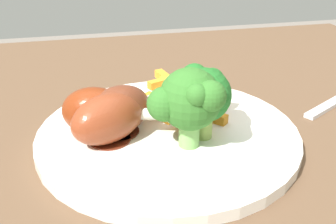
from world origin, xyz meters
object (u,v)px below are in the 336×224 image
object	(u,v)px
dinner_plate	(168,134)
broccoli_floret_middle	(189,99)
chicken_drumstick_near	(113,117)
chicken_drumstick_far	(100,112)
dining_table	(130,199)
chicken_drumstick_extra	(122,109)
carrot_fries_pile	(185,96)
broccoli_floret_front	(205,94)

from	to	relation	value
dinner_plate	broccoli_floret_middle	xyz separation A→B (m)	(-0.01, 0.03, 0.06)
chicken_drumstick_near	chicken_drumstick_far	world-z (taller)	same
dining_table	broccoli_floret_middle	size ratio (longest dim) A/B	12.66
dinner_plate	chicken_drumstick_extra	size ratio (longest dim) A/B	2.28
chicken_drumstick_extra	dining_table	bearing A→B (deg)	-100.68
carrot_fries_pile	dining_table	bearing A→B (deg)	-8.04
broccoli_floret_middle	chicken_drumstick_far	world-z (taller)	broccoli_floret_middle
chicken_drumstick_near	chicken_drumstick_far	bearing A→B (deg)	-52.22
chicken_drumstick_near	chicken_drumstick_far	size ratio (longest dim) A/B	1.06
broccoli_floret_middle	carrot_fries_pile	distance (m)	0.09
dinner_plate	chicken_drumstick_extra	distance (m)	0.06
dining_table	carrot_fries_pile	world-z (taller)	carrot_fries_pile
dining_table	broccoli_floret_middle	world-z (taller)	broccoli_floret_middle
broccoli_floret_front	dining_table	bearing A→B (deg)	-48.78
broccoli_floret_front	broccoli_floret_middle	world-z (taller)	broccoli_floret_middle
dinner_plate	chicken_drumstick_far	world-z (taller)	chicken_drumstick_far
carrot_fries_pile	chicken_drumstick_near	size ratio (longest dim) A/B	0.97
dining_table	chicken_drumstick_far	xyz separation A→B (m)	(0.03, 0.05, 0.15)
broccoli_floret_front	broccoli_floret_middle	xyz separation A→B (m)	(0.02, 0.01, 0.00)
broccoli_floret_middle	dining_table	bearing A→B (deg)	-61.50
carrot_fries_pile	chicken_drumstick_extra	xyz separation A→B (m)	(0.08, 0.04, 0.01)
carrot_fries_pile	chicken_drumstick_near	bearing A→B (deg)	30.47
broccoli_floret_middle	chicken_drumstick_extra	size ratio (longest dim) A/B	0.66
dinner_plate	chicken_drumstick_far	xyz separation A→B (m)	(0.07, -0.01, 0.03)
broccoli_floret_front	carrot_fries_pile	size ratio (longest dim) A/B	0.57
broccoli_floret_front	broccoli_floret_middle	bearing A→B (deg)	33.44
dinner_plate	chicken_drumstick_extra	world-z (taller)	chicken_drumstick_extra
dining_table	chicken_drumstick_near	size ratio (longest dim) A/B	7.61
broccoli_floret_front	chicken_drumstick_extra	world-z (taller)	broccoli_floret_front
dinner_plate	chicken_drumstick_near	bearing A→B (deg)	5.88
dinner_plate	carrot_fries_pile	size ratio (longest dim) A/B	2.15
broccoli_floret_middle	chicken_drumstick_extra	xyz separation A→B (m)	(0.06, -0.04, -0.02)
chicken_drumstick_far	chicken_drumstick_near	bearing A→B (deg)	127.78
broccoli_floret_front	chicken_drumstick_far	distance (m)	0.11
dinner_plate	broccoli_floret_middle	world-z (taller)	broccoli_floret_middle
carrot_fries_pile	chicken_drumstick_near	xyz separation A→B (m)	(0.09, 0.05, 0.01)
broccoli_floret_middle	carrot_fries_pile	world-z (taller)	broccoli_floret_middle
chicken_drumstick_far	dining_table	bearing A→B (deg)	-123.20
dining_table	broccoli_floret_front	xyz separation A→B (m)	(-0.07, 0.08, 0.17)
broccoli_floret_front	chicken_drumstick_near	size ratio (longest dim) A/B	0.55
chicken_drumstick_far	dinner_plate	bearing A→B (deg)	172.84
chicken_drumstick_near	chicken_drumstick_far	distance (m)	0.02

